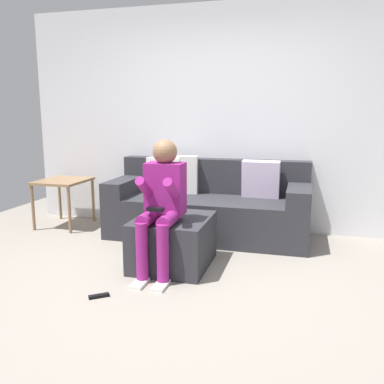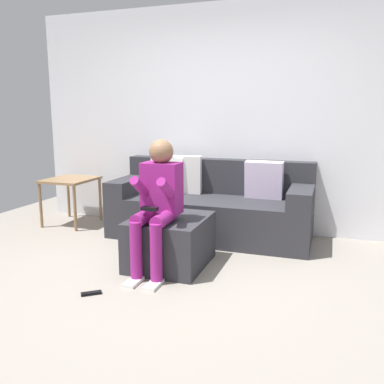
{
  "view_description": "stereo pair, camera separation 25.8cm",
  "coord_description": "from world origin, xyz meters",
  "px_view_note": "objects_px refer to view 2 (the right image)",
  "views": [
    {
      "loc": [
        0.96,
        -2.89,
        1.39
      ],
      "look_at": [
        -0.11,
        1.05,
        0.61
      ],
      "focal_mm": 38.47,
      "sensor_mm": 36.0,
      "label": 1
    },
    {
      "loc": [
        1.2,
        -2.81,
        1.39
      ],
      "look_at": [
        -0.11,
        1.05,
        0.61
      ],
      "focal_mm": 38.47,
      "sensor_mm": 36.0,
      "label": 2
    }
  ],
  "objects_px": {
    "remote_near_ottoman": "(91,293)",
    "ottoman": "(170,241)",
    "couch_sectional": "(211,207)",
    "side_table": "(71,185)",
    "person_seated": "(158,198)"
  },
  "relations": [
    {
      "from": "side_table",
      "to": "remote_near_ottoman",
      "type": "height_order",
      "value": "side_table"
    },
    {
      "from": "couch_sectional",
      "to": "ottoman",
      "type": "relative_size",
      "value": 2.95
    },
    {
      "from": "couch_sectional",
      "to": "side_table",
      "type": "height_order",
      "value": "couch_sectional"
    },
    {
      "from": "couch_sectional",
      "to": "person_seated",
      "type": "bearing_deg",
      "value": -96.26
    },
    {
      "from": "couch_sectional",
      "to": "person_seated",
      "type": "xyz_separation_m",
      "value": [
        -0.13,
        -1.2,
        0.34
      ]
    },
    {
      "from": "ottoman",
      "to": "remote_near_ottoman",
      "type": "height_order",
      "value": "ottoman"
    },
    {
      "from": "couch_sectional",
      "to": "side_table",
      "type": "distance_m",
      "value": 1.83
    },
    {
      "from": "remote_near_ottoman",
      "to": "ottoman",
      "type": "bearing_deg",
      "value": 28.73
    },
    {
      "from": "side_table",
      "to": "couch_sectional",
      "type": "bearing_deg",
      "value": 1.89
    },
    {
      "from": "remote_near_ottoman",
      "to": "couch_sectional",
      "type": "bearing_deg",
      "value": 38.3
    },
    {
      "from": "ottoman",
      "to": "side_table",
      "type": "bearing_deg",
      "value": 151.13
    },
    {
      "from": "couch_sectional",
      "to": "remote_near_ottoman",
      "type": "xyz_separation_m",
      "value": [
        -0.44,
        -1.82,
        -0.32
      ]
    },
    {
      "from": "couch_sectional",
      "to": "ottoman",
      "type": "height_order",
      "value": "couch_sectional"
    },
    {
      "from": "ottoman",
      "to": "remote_near_ottoman",
      "type": "relative_size",
      "value": 4.85
    },
    {
      "from": "ottoman",
      "to": "person_seated",
      "type": "relative_size",
      "value": 0.65
    }
  ]
}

